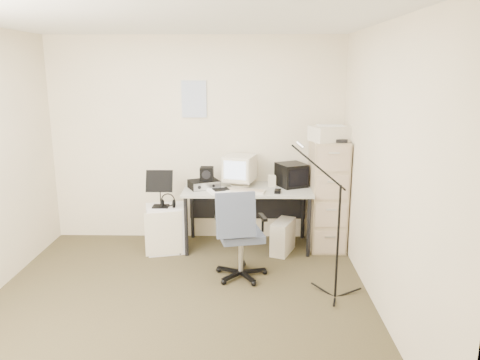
{
  "coord_description": "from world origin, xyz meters",
  "views": [
    {
      "loc": [
        0.64,
        -3.9,
        2.11
      ],
      "look_at": [
        0.55,
        0.95,
        0.95
      ],
      "focal_mm": 35.0,
      "sensor_mm": 36.0,
      "label": 1
    }
  ],
  "objects_px": {
    "office_chair": "(241,233)",
    "filing_cabinet": "(327,194)",
    "desk": "(247,218)",
    "side_cart": "(166,228)"
  },
  "relations": [
    {
      "from": "office_chair",
      "to": "filing_cabinet",
      "type": "bearing_deg",
      "value": 28.08
    },
    {
      "from": "desk",
      "to": "office_chair",
      "type": "distance_m",
      "value": 0.86
    },
    {
      "from": "filing_cabinet",
      "to": "office_chair",
      "type": "bearing_deg",
      "value": -138.95
    },
    {
      "from": "filing_cabinet",
      "to": "office_chair",
      "type": "height_order",
      "value": "filing_cabinet"
    },
    {
      "from": "desk",
      "to": "office_chair",
      "type": "xyz_separation_m",
      "value": [
        -0.07,
        -0.85,
        0.11
      ]
    },
    {
      "from": "filing_cabinet",
      "to": "office_chair",
      "type": "relative_size",
      "value": 1.36
    },
    {
      "from": "desk",
      "to": "filing_cabinet",
      "type": "bearing_deg",
      "value": 1.81
    },
    {
      "from": "office_chair",
      "to": "side_cart",
      "type": "height_order",
      "value": "office_chair"
    },
    {
      "from": "filing_cabinet",
      "to": "desk",
      "type": "height_order",
      "value": "filing_cabinet"
    },
    {
      "from": "filing_cabinet",
      "to": "side_cart",
      "type": "distance_m",
      "value": 1.95
    }
  ]
}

